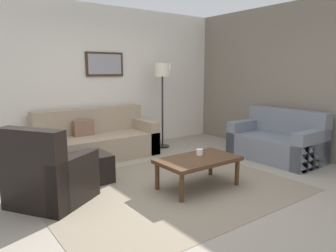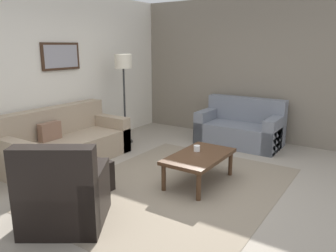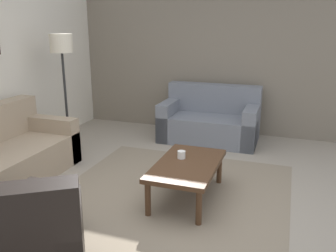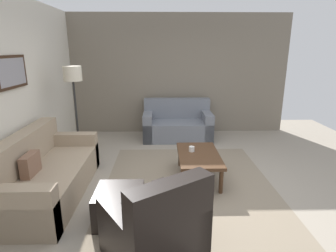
{
  "view_description": "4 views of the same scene",
  "coord_description": "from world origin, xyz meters",
  "px_view_note": "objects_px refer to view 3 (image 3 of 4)",
  "views": [
    {
      "loc": [
        -2.42,
        -3.23,
        1.57
      ],
      "look_at": [
        0.08,
        0.16,
        0.83
      ],
      "focal_mm": 33.8,
      "sensor_mm": 36.0,
      "label": 1
    },
    {
      "loc": [
        -3.47,
        -2.19,
        1.87
      ],
      "look_at": [
        0.09,
        0.18,
        0.82
      ],
      "focal_mm": 35.15,
      "sensor_mm": 36.0,
      "label": 2
    },
    {
      "loc": [
        -3.08,
        -1.15,
        1.86
      ],
      "look_at": [
        0.24,
        0.01,
        0.84
      ],
      "focal_mm": 38.04,
      "sensor_mm": 36.0,
      "label": 3
    },
    {
      "loc": [
        -3.66,
        0.41,
        2.0
      ],
      "look_at": [
        0.3,
        0.31,
        0.88
      ],
      "focal_mm": 29.28,
      "sensor_mm": 36.0,
      "label": 4
    }
  ],
  "objects_px": {
    "ottoman": "(37,213)",
    "cup": "(181,155)",
    "couch_loveseat": "(210,121)",
    "coffee_table": "(187,167)",
    "lamp_standing": "(62,55)"
  },
  "relations": [
    {
      "from": "couch_loveseat",
      "to": "coffee_table",
      "type": "relative_size",
      "value": 1.4
    },
    {
      "from": "ottoman",
      "to": "cup",
      "type": "distance_m",
      "value": 1.59
    },
    {
      "from": "cup",
      "to": "ottoman",
      "type": "bearing_deg",
      "value": 140.89
    },
    {
      "from": "coffee_table",
      "to": "lamp_standing",
      "type": "distance_m",
      "value": 2.57
    },
    {
      "from": "coffee_table",
      "to": "lamp_standing",
      "type": "bearing_deg",
      "value": 66.31
    },
    {
      "from": "cup",
      "to": "lamp_standing",
      "type": "relative_size",
      "value": 0.05
    },
    {
      "from": "cup",
      "to": "lamp_standing",
      "type": "xyz_separation_m",
      "value": [
        0.83,
        2.05,
        0.96
      ]
    },
    {
      "from": "ottoman",
      "to": "lamp_standing",
      "type": "xyz_separation_m",
      "value": [
        2.05,
        1.06,
        1.21
      ]
    },
    {
      "from": "couch_loveseat",
      "to": "ottoman",
      "type": "height_order",
      "value": "couch_loveseat"
    },
    {
      "from": "coffee_table",
      "to": "lamp_standing",
      "type": "height_order",
      "value": "lamp_standing"
    },
    {
      "from": "ottoman",
      "to": "coffee_table",
      "type": "bearing_deg",
      "value": -44.69
    },
    {
      "from": "couch_loveseat",
      "to": "coffee_table",
      "type": "bearing_deg",
      "value": -174.11
    },
    {
      "from": "couch_loveseat",
      "to": "coffee_table",
      "type": "xyz_separation_m",
      "value": [
        -2.12,
        -0.22,
        0.06
      ]
    },
    {
      "from": "cup",
      "to": "lamp_standing",
      "type": "height_order",
      "value": "lamp_standing"
    },
    {
      "from": "cup",
      "to": "coffee_table",
      "type": "bearing_deg",
      "value": -138.5
    }
  ]
}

